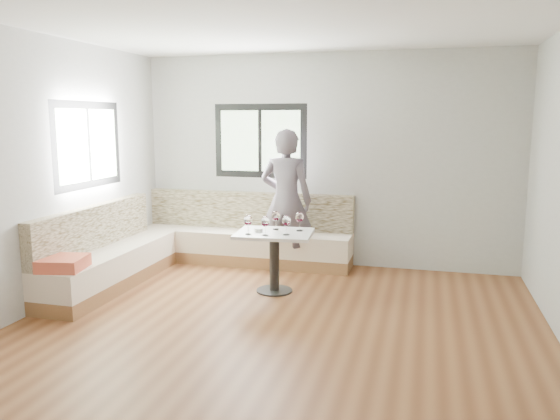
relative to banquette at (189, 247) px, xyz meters
name	(u,v)px	position (x,y,z in m)	size (l,w,h in m)	color
room	(268,179)	(1.51, -1.54, 1.08)	(5.01, 5.01, 2.81)	brown
banquette	(189,247)	(0.00, 0.00, 0.00)	(2.90, 2.82, 0.95)	brown
table	(274,247)	(1.27, -0.48, 0.19)	(0.90, 0.72, 0.69)	black
person	(286,200)	(1.17, 0.44, 0.58)	(0.67, 0.44, 1.83)	#5C535C
olive_ramekin	(259,230)	(1.09, -0.50, 0.38)	(0.10, 0.10, 0.04)	white
wine_glass_a	(248,221)	(1.03, -0.68, 0.51)	(0.10, 0.10, 0.22)	white
wine_glass_b	(265,222)	(1.23, -0.69, 0.51)	(0.10, 0.10, 0.22)	white
wine_glass_c	(286,221)	(1.44, -0.59, 0.51)	(0.10, 0.10, 0.22)	white
wine_glass_d	(276,217)	(1.25, -0.34, 0.51)	(0.10, 0.10, 0.22)	white
wine_glass_e	(300,218)	(1.53, -0.34, 0.51)	(0.10, 0.10, 0.22)	white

